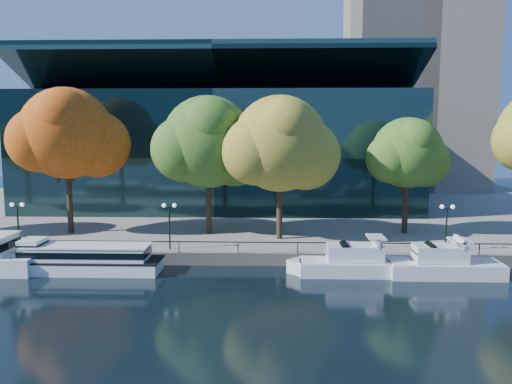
{
  "coord_description": "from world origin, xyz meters",
  "views": [
    {
      "loc": [
        2.81,
        -37.62,
        11.36
      ],
      "look_at": [
        1.36,
        8.0,
        5.6
      ],
      "focal_mm": 35.0,
      "sensor_mm": 36.0,
      "label": 1
    }
  ],
  "objects_px": {
    "cruiser_near": "(355,263)",
    "tree_2": "(210,144)",
    "lamp_1": "(169,215)",
    "tour_boat": "(76,258)",
    "cruiser_far": "(440,264)",
    "tree_3": "(282,146)",
    "tree_4": "(409,154)",
    "lamp_0": "(17,214)",
    "lamp_2": "(447,217)",
    "tree_1": "(68,135)"
  },
  "relations": [
    {
      "from": "cruiser_near",
      "to": "lamp_1",
      "type": "xyz_separation_m",
      "value": [
        -15.41,
        3.75,
        3.03
      ]
    },
    {
      "from": "cruiser_near",
      "to": "lamp_0",
      "type": "relative_size",
      "value": 2.63
    },
    {
      "from": "tree_2",
      "to": "cruiser_near",
      "type": "bearing_deg",
      "value": -39.86
    },
    {
      "from": "tree_4",
      "to": "lamp_2",
      "type": "bearing_deg",
      "value": -79.67
    },
    {
      "from": "cruiser_far",
      "to": "lamp_0",
      "type": "distance_m",
      "value": 35.52
    },
    {
      "from": "tree_2",
      "to": "tree_4",
      "type": "height_order",
      "value": "tree_2"
    },
    {
      "from": "cruiser_far",
      "to": "lamp_0",
      "type": "height_order",
      "value": "lamp_0"
    },
    {
      "from": "cruiser_far",
      "to": "tree_3",
      "type": "height_order",
      "value": "tree_3"
    },
    {
      "from": "tree_2",
      "to": "lamp_2",
      "type": "height_order",
      "value": "tree_2"
    },
    {
      "from": "lamp_0",
      "to": "tour_boat",
      "type": "bearing_deg",
      "value": -30.14
    },
    {
      "from": "tree_4",
      "to": "lamp_0",
      "type": "xyz_separation_m",
      "value": [
        -35.63,
        -7.47,
        -4.91
      ]
    },
    {
      "from": "lamp_2",
      "to": "cruiser_far",
      "type": "bearing_deg",
      "value": -113.84
    },
    {
      "from": "tree_4",
      "to": "lamp_2",
      "type": "xyz_separation_m",
      "value": [
        1.36,
        -7.47,
        -4.91
      ]
    },
    {
      "from": "cruiser_near",
      "to": "cruiser_far",
      "type": "relative_size",
      "value": 1.09
    },
    {
      "from": "tour_boat",
      "to": "lamp_1",
      "type": "distance_m",
      "value": 8.26
    },
    {
      "from": "cruiser_near",
      "to": "tour_boat",
      "type": "bearing_deg",
      "value": -179.84
    },
    {
      "from": "tree_2",
      "to": "tree_4",
      "type": "relative_size",
      "value": 1.18
    },
    {
      "from": "tour_boat",
      "to": "cruiser_far",
      "type": "relative_size",
      "value": 1.45
    },
    {
      "from": "tour_boat",
      "to": "tree_1",
      "type": "relative_size",
      "value": 0.97
    },
    {
      "from": "tree_4",
      "to": "tree_2",
      "type": "bearing_deg",
      "value": -178.1
    },
    {
      "from": "cruiser_far",
      "to": "lamp_1",
      "type": "bearing_deg",
      "value": 169.13
    },
    {
      "from": "tree_1",
      "to": "lamp_0",
      "type": "xyz_separation_m",
      "value": [
        -2.09,
        -6.59,
        -6.79
      ]
    },
    {
      "from": "cruiser_far",
      "to": "tree_3",
      "type": "distance_m",
      "value": 17.28
    },
    {
      "from": "tour_boat",
      "to": "tree_1",
      "type": "bearing_deg",
      "value": 113.25
    },
    {
      "from": "tree_3",
      "to": "tree_4",
      "type": "height_order",
      "value": "tree_3"
    },
    {
      "from": "cruiser_far",
      "to": "tour_boat",
      "type": "bearing_deg",
      "value": 179.24
    },
    {
      "from": "cruiser_near",
      "to": "tree_4",
      "type": "distance_m",
      "value": 15.38
    },
    {
      "from": "tree_3",
      "to": "lamp_0",
      "type": "xyz_separation_m",
      "value": [
        -23.07,
        -4.47,
        -5.85
      ]
    },
    {
      "from": "tree_1",
      "to": "lamp_2",
      "type": "bearing_deg",
      "value": -10.7
    },
    {
      "from": "cruiser_near",
      "to": "lamp_2",
      "type": "xyz_separation_m",
      "value": [
        8.27,
        3.75,
        3.03
      ]
    },
    {
      "from": "tour_boat",
      "to": "lamp_2",
      "type": "xyz_separation_m",
      "value": [
        30.43,
        3.81,
        2.84
      ]
    },
    {
      "from": "tour_boat",
      "to": "tree_2",
      "type": "height_order",
      "value": "tree_2"
    },
    {
      "from": "tree_1",
      "to": "lamp_2",
      "type": "xyz_separation_m",
      "value": [
        34.9,
        -6.59,
        -6.79
      ]
    },
    {
      "from": "tree_3",
      "to": "lamp_1",
      "type": "height_order",
      "value": "tree_3"
    },
    {
      "from": "tree_2",
      "to": "lamp_0",
      "type": "relative_size",
      "value": 3.39
    },
    {
      "from": "cruiser_near",
      "to": "lamp_2",
      "type": "bearing_deg",
      "value": 24.38
    },
    {
      "from": "tour_boat",
      "to": "lamp_0",
      "type": "distance_m",
      "value": 8.11
    },
    {
      "from": "tree_1",
      "to": "lamp_0",
      "type": "relative_size",
      "value": 3.59
    },
    {
      "from": "tour_boat",
      "to": "lamp_1",
      "type": "relative_size",
      "value": 3.5
    },
    {
      "from": "tree_3",
      "to": "tree_4",
      "type": "bearing_deg",
      "value": 13.46
    },
    {
      "from": "tree_1",
      "to": "lamp_1",
      "type": "distance_m",
      "value": 14.68
    },
    {
      "from": "tour_boat",
      "to": "tree_4",
      "type": "height_order",
      "value": "tree_4"
    },
    {
      "from": "tour_boat",
      "to": "cruiser_far",
      "type": "xyz_separation_m",
      "value": [
        28.58,
        -0.38,
        -0.13
      ]
    },
    {
      "from": "lamp_1",
      "to": "tree_1",
      "type": "bearing_deg",
      "value": 149.56
    },
    {
      "from": "cruiser_near",
      "to": "tree_2",
      "type": "relative_size",
      "value": 0.78
    },
    {
      "from": "cruiser_near",
      "to": "tree_1",
      "type": "xyz_separation_m",
      "value": [
        -26.63,
        10.34,
        9.82
      ]
    },
    {
      "from": "tree_2",
      "to": "lamp_2",
      "type": "bearing_deg",
      "value": -18.05
    },
    {
      "from": "lamp_1",
      "to": "tour_boat",
      "type": "bearing_deg",
      "value": -150.53
    },
    {
      "from": "tree_2",
      "to": "lamp_0",
      "type": "distance_m",
      "value": 18.43
    },
    {
      "from": "cruiser_far",
      "to": "tree_1",
      "type": "height_order",
      "value": "tree_1"
    }
  ]
}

